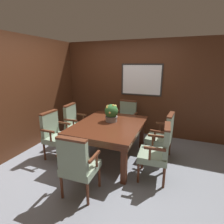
{
  "coord_description": "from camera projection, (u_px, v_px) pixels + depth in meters",
  "views": [
    {
      "loc": [
        1.35,
        -2.78,
        1.88
      ],
      "look_at": [
        0.12,
        0.38,
        0.93
      ],
      "focal_mm": 28.0,
      "sensor_mm": 36.0,
      "label": 1
    }
  ],
  "objects": [
    {
      "name": "wall_back",
      "position": [
        126.0,
        88.0,
        4.71
      ],
      "size": [
        7.2,
        0.08,
        2.45
      ],
      "color": "#4C2816",
      "rests_on": "ground_plane"
    },
    {
      "name": "chair_left_far",
      "position": [
        75.0,
        122.0,
        4.14
      ],
      "size": [
        0.49,
        0.54,
        0.96
      ],
      "rotation": [
        0.0,
        0.0,
        1.63
      ],
      "color": "#562B19",
      "rests_on": "ground_plane"
    },
    {
      "name": "wall_left",
      "position": [
        25.0,
        95.0,
        3.75
      ],
      "size": [
        0.06,
        7.2,
        2.45
      ],
      "color": "#4C2816",
      "rests_on": "ground_plane"
    },
    {
      "name": "chair_right_near",
      "position": [
        158.0,
        150.0,
        2.82
      ],
      "size": [
        0.49,
        0.54,
        0.96
      ],
      "rotation": [
        0.0,
        0.0,
        -1.51
      ],
      "color": "#562B19",
      "rests_on": "ground_plane"
    },
    {
      "name": "chair_right_far",
      "position": [
        163.0,
        134.0,
        3.44
      ],
      "size": [
        0.5,
        0.55,
        0.96
      ],
      "rotation": [
        0.0,
        0.0,
        -1.66
      ],
      "color": "#562B19",
      "rests_on": "ground_plane"
    },
    {
      "name": "chair_head_near",
      "position": [
        78.0,
        164.0,
        2.44
      ],
      "size": [
        0.54,
        0.48,
        0.96
      ],
      "rotation": [
        0.0,
        0.0,
        3.18
      ],
      "color": "#562B19",
      "rests_on": "ground_plane"
    },
    {
      "name": "potted_plant",
      "position": [
        111.0,
        113.0,
        3.53
      ],
      "size": [
        0.27,
        0.3,
        0.36
      ],
      "color": "gray",
      "rests_on": "dining_table"
    },
    {
      "name": "chair_head_far",
      "position": [
        126.0,
        118.0,
        4.5
      ],
      "size": [
        0.54,
        0.48,
        0.96
      ],
      "rotation": [
        0.0,
        0.0,
        -0.05
      ],
      "color": "#562B19",
      "rests_on": "ground_plane"
    },
    {
      "name": "ground_plane",
      "position": [
        99.0,
        161.0,
        3.47
      ],
      "size": [
        14.0,
        14.0,
        0.0
      ],
      "primitive_type": "plane",
      "color": "gray"
    },
    {
      "name": "chair_left_near",
      "position": [
        55.0,
        133.0,
        3.51
      ],
      "size": [
        0.47,
        0.53,
        0.96
      ],
      "rotation": [
        0.0,
        0.0,
        1.55
      ],
      "color": "#562B19",
      "rests_on": "ground_plane"
    },
    {
      "name": "dining_table",
      "position": [
        109.0,
        128.0,
        3.46
      ],
      "size": [
        1.26,
        1.56,
        0.73
      ],
      "color": "#4C2314",
      "rests_on": "ground_plane"
    }
  ]
}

